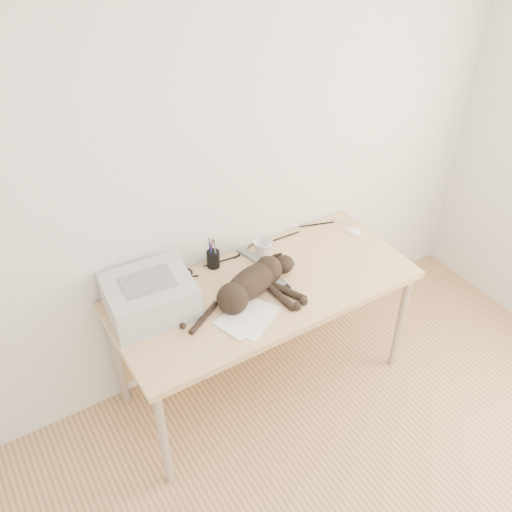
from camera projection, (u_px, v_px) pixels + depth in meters
wall_back at (227, 162)px, 2.86m from camera, size 3.50×0.00×3.50m
desk at (256, 296)px, 3.10m from camera, size 1.60×0.70×0.74m
printer at (150, 296)px, 2.76m from camera, size 0.44×0.38×0.19m
papers at (248, 318)px, 2.77m from camera, size 0.35×0.30×0.01m
cat at (250, 286)px, 2.86m from camera, size 0.71×0.36×0.16m
mug at (263, 249)px, 3.14m from camera, size 0.14×0.14×0.10m
pen_cup at (213, 259)px, 3.06m from camera, size 0.07×0.07×0.18m
remote_grey at (251, 256)px, 3.15m from camera, size 0.09×0.18×0.02m
remote_black at (276, 281)px, 2.98m from camera, size 0.06×0.18×0.02m
mouse at (353, 230)px, 3.34m from camera, size 0.09×0.11×0.03m
cable_tangle at (235, 255)px, 3.16m from camera, size 1.36×0.09×0.01m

